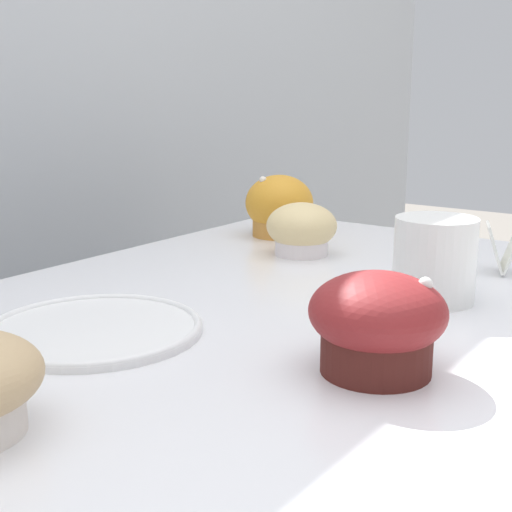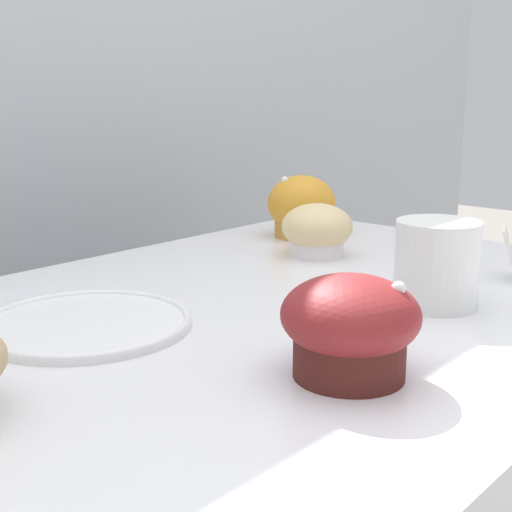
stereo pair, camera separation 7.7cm
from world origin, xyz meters
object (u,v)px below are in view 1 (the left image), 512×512
serving_plate (94,328)px  muffin_front_left (377,322)px  muffin_front_center (279,207)px  muffin_back_left (302,229)px  coffee_cup (434,257)px

serving_plate → muffin_front_left: bearing=-75.0°
muffin_front_center → muffin_back_left: bearing=-132.6°
muffin_front_left → serving_plate: muffin_front_left is taller
serving_plate → muffin_back_left: bearing=2.5°
muffin_front_center → muffin_front_left: size_ratio=0.95×
coffee_cup → serving_plate: (-0.28, 0.21, -0.04)m
muffin_front_left → coffee_cup: coffee_cup is taller
muffin_front_center → muffin_back_left: size_ratio=1.08×
muffin_front_center → coffee_cup: 0.38m
coffee_cup → serving_plate: coffee_cup is taller
muffin_back_left → serving_plate: (-0.39, -0.02, -0.03)m
coffee_cup → serving_plate: size_ratio=0.58×
muffin_front_center → coffee_cup: muffin_front_center is taller
muffin_front_left → coffee_cup: bearing=10.8°
coffee_cup → serving_plate: bearing=143.3°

